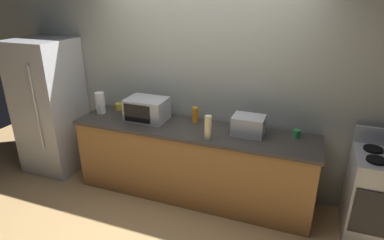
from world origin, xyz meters
The scene contains 12 objects.
ground_plane centered at (0.00, 0.00, 0.00)m, with size 8.00×8.00×0.00m, color tan.
back_wall centered at (0.00, 0.81, 1.35)m, with size 6.40×0.10×2.70m, color #9EA399.
counter_run centered at (0.00, 0.40, 0.45)m, with size 2.84×0.64×0.90m.
refrigerator centered at (-2.05, 0.40, 0.90)m, with size 0.72×0.73×1.80m.
stove_range centered at (2.00, 0.40, 0.46)m, with size 0.60×0.61×1.08m.
microwave centered at (-0.60, 0.45, 1.04)m, with size 0.48×0.35×0.27m.
toaster_oven centered at (0.63, 0.46, 1.01)m, with size 0.34×0.26×0.21m, color #B7BABF.
paper_towel_roll centered at (-1.27, 0.45, 1.04)m, with size 0.12×0.12×0.27m, color white.
bottle_dish_soap centered at (-0.03, 0.59, 0.99)m, with size 0.07×0.07×0.18m, color orange.
bottle_hand_soap centered at (0.26, 0.19, 1.03)m, with size 0.08×0.08×0.26m, color beige.
mug_green centered at (1.14, 0.56, 0.94)m, with size 0.08×0.08×0.09m, color #2D8C47.
mug_yellow centered at (-1.11, 0.63, 0.94)m, with size 0.09×0.09×0.09m, color yellow.
Camera 1 is at (1.20, -2.78, 2.38)m, focal length 30.27 mm.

